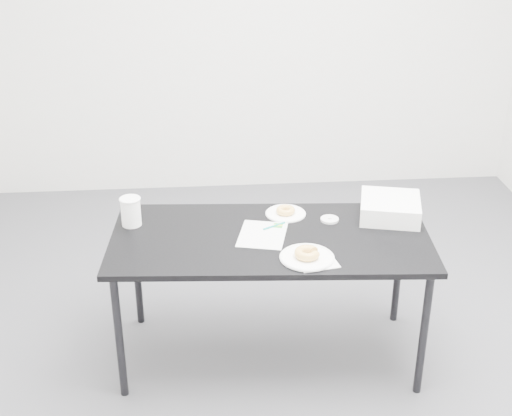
{
  "coord_description": "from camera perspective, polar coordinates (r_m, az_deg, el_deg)",
  "views": [
    {
      "loc": [
        -0.41,
        -3.18,
        2.34
      ],
      "look_at": [
        -0.15,
        0.02,
        0.76
      ],
      "focal_mm": 50.0,
      "sensor_mm": 36.0,
      "label": 1
    }
  ],
  "objects": [
    {
      "name": "cup_lid",
      "position": [
        3.6,
        5.91,
        -0.92
      ],
      "size": [
        0.09,
        0.09,
        0.01
      ],
      "primitive_type": "cylinder",
      "color": "silver",
      "rests_on": "table"
    },
    {
      "name": "donut_near",
      "position": [
        3.24,
        4.11,
        -3.62
      ],
      "size": [
        0.12,
        0.12,
        0.04
      ],
      "primitive_type": "torus",
      "rotation": [
        0.0,
        0.0,
        0.05
      ],
      "color": "gold",
      "rests_on": "plate_near"
    },
    {
      "name": "wall_back",
      "position": [
        5.29,
        -0.19,
        15.37
      ],
      "size": [
        4.0,
        0.02,
        2.7
      ],
      "primitive_type": "cube",
      "color": "silver",
      "rests_on": "floor"
    },
    {
      "name": "napkin",
      "position": [
        3.24,
        4.83,
        -4.21
      ],
      "size": [
        0.2,
        0.2,
        0.0
      ],
      "primitive_type": "cube",
      "rotation": [
        0.0,
        0.0,
        0.19
      ],
      "color": "white",
      "rests_on": "table"
    },
    {
      "name": "plate_near",
      "position": [
        3.26,
        4.1,
        -3.97
      ],
      "size": [
        0.25,
        0.25,
        0.01
      ],
      "primitive_type": "cylinder",
      "color": "white",
      "rests_on": "napkin"
    },
    {
      "name": "coffee_cup",
      "position": [
        3.57,
        -9.98,
        -0.28
      ],
      "size": [
        0.1,
        0.1,
        0.15
      ],
      "primitive_type": "cylinder",
      "color": "white",
      "rests_on": "table"
    },
    {
      "name": "bakery_box",
      "position": [
        3.67,
        10.68,
        0.01
      ],
      "size": [
        0.35,
        0.35,
        0.1
      ],
      "primitive_type": "cube",
      "rotation": [
        0.0,
        0.0,
        -0.24
      ],
      "color": "white",
      "rests_on": "table"
    },
    {
      "name": "floor",
      "position": [
        3.97,
        2.17,
        -10.01
      ],
      "size": [
        4.0,
        4.0,
        0.0
      ],
      "primitive_type": "plane",
      "color": "#454549",
      "rests_on": "ground"
    },
    {
      "name": "logo_patch",
      "position": [
        3.53,
        1.78,
        -1.4
      ],
      "size": [
        0.05,
        0.05,
        0.0
      ],
      "primitive_type": "cube",
      "rotation": [
        0.0,
        0.0,
        -0.23
      ],
      "color": "green",
      "rests_on": "scorecard"
    },
    {
      "name": "donut_far",
      "position": [
        3.64,
        2.39,
        -0.18
      ],
      "size": [
        0.1,
        0.1,
        0.03
      ],
      "primitive_type": "torus",
      "rotation": [
        0.0,
        0.0,
        -0.01
      ],
      "color": "gold",
      "rests_on": "plate_far"
    },
    {
      "name": "plate_far",
      "position": [
        3.65,
        2.38,
        -0.45
      ],
      "size": [
        0.21,
        0.21,
        0.01
      ],
      "primitive_type": "cylinder",
      "color": "white",
      "rests_on": "table"
    },
    {
      "name": "pen",
      "position": [
        3.52,
        1.46,
        -1.44
      ],
      "size": [
        0.12,
        0.07,
        0.01
      ],
      "primitive_type": "cylinder",
      "rotation": [
        0.0,
        1.57,
        0.52
      ],
      "color": "#0B8381",
      "rests_on": "scorecard"
    },
    {
      "name": "scorecard",
      "position": [
        3.45,
        0.51,
        -2.14
      ],
      "size": [
        0.28,
        0.32,
        0.0
      ],
      "primitive_type": "cube",
      "rotation": [
        0.0,
        0.0,
        -0.23
      ],
      "color": "white",
      "rests_on": "table"
    },
    {
      "name": "table",
      "position": [
        3.47,
        1.15,
        -3.03
      ],
      "size": [
        1.59,
        0.82,
        0.7
      ],
      "rotation": [
        0.0,
        0.0,
        -0.07
      ],
      "color": "black",
      "rests_on": "floor"
    }
  ]
}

